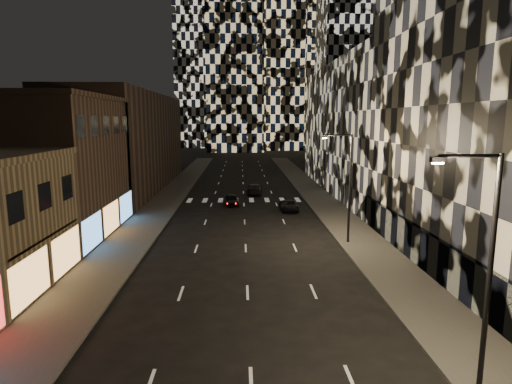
{
  "coord_description": "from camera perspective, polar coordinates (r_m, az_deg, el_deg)",
  "views": [
    {
      "loc": [
        -0.36,
        -4.38,
        10.28
      ],
      "look_at": [
        0.54,
        20.83,
        6.0
      ],
      "focal_mm": 30.0,
      "sensor_mm": 36.0,
      "label": 1
    }
  ],
  "objects": [
    {
      "name": "sidewalk_left",
      "position": [
        56.16,
        -11.9,
        -1.05
      ],
      "size": [
        4.0,
        120.0,
        0.15
      ],
      "primitive_type": "cube",
      "color": "#47443F",
      "rests_on": "ground"
    },
    {
      "name": "sidewalk_right",
      "position": [
        56.29,
        8.59,
        -0.93
      ],
      "size": [
        4.0,
        120.0,
        0.15
      ],
      "primitive_type": "cube",
      "color": "#47443F",
      "rests_on": "ground"
    },
    {
      "name": "curb_left",
      "position": [
        55.84,
        -9.78,
        -1.04
      ],
      "size": [
        0.2,
        120.0,
        0.15
      ],
      "primitive_type": "cube",
      "color": "#4C4C47",
      "rests_on": "ground"
    },
    {
      "name": "curb_right",
      "position": [
        55.94,
        6.48,
        -0.95
      ],
      "size": [
        0.2,
        120.0,
        0.15
      ],
      "primitive_type": "cube",
      "color": "#4C4C47",
      "rests_on": "ground"
    },
    {
      "name": "retail_brown",
      "position": [
        41.59,
        -25.65,
        2.77
      ],
      "size": [
        10.0,
        15.0,
        12.0
      ],
      "primitive_type": "cube",
      "color": "#453227",
      "rests_on": "ground"
    },
    {
      "name": "retail_filler_left",
      "position": [
        66.58,
        -16.63,
        6.4
      ],
      "size": [
        10.0,
        40.0,
        14.0
      ],
      "primitive_type": "cube",
      "color": "#453227",
      "rests_on": "ground"
    },
    {
      "name": "midrise_base",
      "position": [
        32.73,
        20.93,
        -6.58
      ],
      "size": [
        0.6,
        25.0,
        3.0
      ],
      "primitive_type": "cube",
      "color": "#383838",
      "rests_on": "ground"
    },
    {
      "name": "midrise_filler_right",
      "position": [
        64.68,
        16.47,
        8.1
      ],
      "size": [
        16.0,
        40.0,
        18.0
      ],
      "primitive_type": "cube",
      "color": "#232326",
      "rests_on": "ground"
    },
    {
      "name": "tower_center_low",
      "position": [
        149.11,
        -2.86,
        24.07
      ],
      "size": [
        18.0,
        18.0,
        95.0
      ],
      "primitive_type": "cube",
      "color": "black",
      "rests_on": "ground"
    },
    {
      "name": "streetlight_near",
      "position": [
        17.52,
        28.17,
        -7.88
      ],
      "size": [
        2.55,
        0.25,
        9.0
      ],
      "color": "black",
      "rests_on": "sidewalk_right"
    },
    {
      "name": "streetlight_far",
      "position": [
        35.8,
        12.06,
        1.51
      ],
      "size": [
        2.55,
        0.25,
        9.0
      ],
      "color": "black",
      "rests_on": "sidewalk_right"
    },
    {
      "name": "car_dark_midlane",
      "position": [
        51.92,
        -3.24,
        -1.06
      ],
      "size": [
        2.02,
        4.05,
        1.32
      ],
      "primitive_type": "imported",
      "rotation": [
        0.0,
        0.0,
        0.12
      ],
      "color": "black",
      "rests_on": "ground"
    },
    {
      "name": "car_dark_oncoming",
      "position": [
        59.73,
        -0.19,
        0.41
      ],
      "size": [
        2.28,
        5.01,
        1.42
      ],
      "primitive_type": "imported",
      "rotation": [
        0.0,
        0.0,
        3.08
      ],
      "color": "black",
      "rests_on": "ground"
    },
    {
      "name": "car_dark_rightlane",
      "position": [
        48.92,
        4.45,
        -1.84
      ],
      "size": [
        2.0,
        4.21,
        1.16
      ],
      "primitive_type": "imported",
      "rotation": [
        0.0,
        0.0,
        0.02
      ],
      "color": "black",
      "rests_on": "ground"
    }
  ]
}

